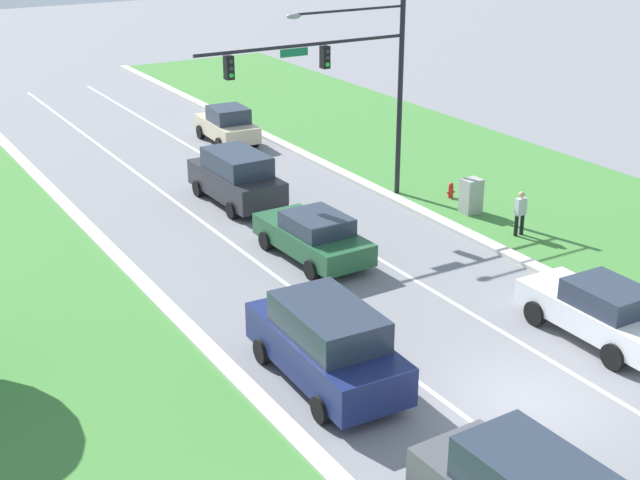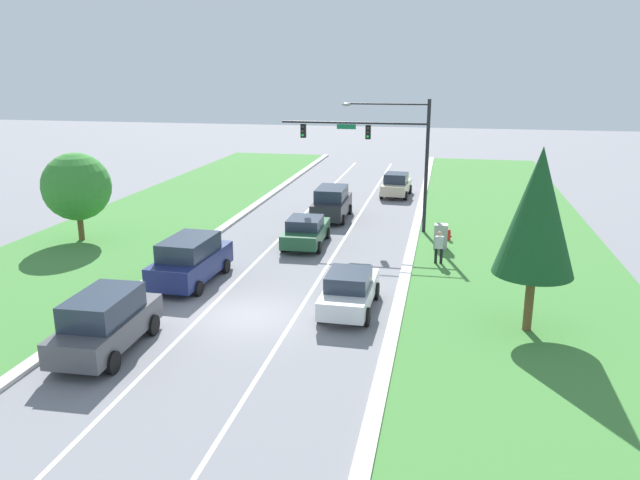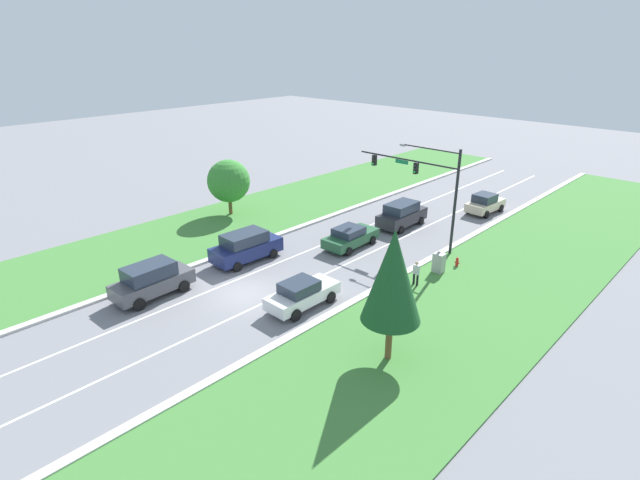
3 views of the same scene
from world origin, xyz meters
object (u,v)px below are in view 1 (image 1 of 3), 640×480
at_px(pedestrian, 520,212).
at_px(forest_sedan, 313,236).
at_px(charcoal_suv, 236,177).
at_px(white_sedan, 600,311).
at_px(traffic_signal_mast, 346,72).
at_px(champagne_sedan, 227,125).
at_px(utility_cabinet, 471,197).
at_px(navy_suv, 326,343).
at_px(fire_hydrant, 451,191).

bearing_deg(pedestrian, forest_sedan, -14.32).
distance_m(charcoal_suv, forest_sedan, 6.27).
relative_size(charcoal_suv, white_sedan, 1.05).
bearing_deg(traffic_signal_mast, champagne_sedan, 90.01).
relative_size(forest_sedan, utility_cabinet, 3.41).
xyz_separation_m(traffic_signal_mast, navy_suv, (-7.38, -10.79, -4.08)).
bearing_deg(charcoal_suv, fire_hydrant, -29.18).
relative_size(utility_cabinet, fire_hydrant, 1.99).
relative_size(white_sedan, forest_sedan, 0.97).
bearing_deg(traffic_signal_mast, charcoal_suv, 145.11).
xyz_separation_m(charcoal_suv, champagne_sedan, (3.41, 8.00, -0.17)).
height_order(navy_suv, pedestrian, navy_suv).
bearing_deg(navy_suv, white_sedan, -12.43).
relative_size(white_sedan, fire_hydrant, 6.61).
bearing_deg(champagne_sedan, charcoal_suv, -109.70).
bearing_deg(champagne_sedan, fire_hydrant, -68.41).
bearing_deg(forest_sedan, white_sedan, -68.68).
distance_m(pedestrian, fire_hydrant, 4.44).
relative_size(utility_cabinet, pedestrian, 0.82).
relative_size(champagne_sedan, utility_cabinet, 3.02).
relative_size(traffic_signal_mast, white_sedan, 1.84).
bearing_deg(navy_suv, forest_sedan, 63.72).
xyz_separation_m(charcoal_suv, fire_hydrant, (7.35, -3.97, -0.70)).
xyz_separation_m(forest_sedan, champagne_sedan, (3.67, 14.27, 0.07)).
height_order(white_sedan, pedestrian, pedestrian).
bearing_deg(charcoal_suv, white_sedan, -77.66).
distance_m(forest_sedan, fire_hydrant, 7.96).
distance_m(white_sedan, forest_sedan, 9.60).
bearing_deg(fire_hydrant, forest_sedan, -163.24).
height_order(charcoal_suv, navy_suv, navy_suv).
height_order(forest_sedan, champagne_sedan, champagne_sedan).
height_order(navy_suv, forest_sedan, navy_suv).
distance_m(white_sedan, champagne_sedan, 23.09).
xyz_separation_m(white_sedan, utility_cabinet, (3.40, 9.40, -0.15)).
xyz_separation_m(navy_suv, forest_sedan, (3.70, 6.91, -0.26)).
bearing_deg(pedestrian, white_sedan, 65.51).
distance_m(charcoal_suv, pedestrian, 10.81).
xyz_separation_m(traffic_signal_mast, forest_sedan, (-3.67, -3.88, -4.34)).
height_order(traffic_signal_mast, champagne_sedan, traffic_signal_mast).
xyz_separation_m(champagne_sedan, fire_hydrant, (3.94, -11.97, -0.53)).
height_order(white_sedan, champagne_sedan, champagne_sedan).
bearing_deg(utility_cabinet, traffic_signal_mast, 136.66).
distance_m(traffic_signal_mast, fire_hydrant, 6.41).
relative_size(navy_suv, pedestrian, 3.03).
distance_m(champagne_sedan, fire_hydrant, 12.62).
bearing_deg(navy_suv, utility_cabinet, 36.47).
bearing_deg(fire_hydrant, champagne_sedan, 108.19).
bearing_deg(navy_suv, charcoal_suv, 75.18).
bearing_deg(champagne_sedan, utility_cabinet, -72.26).
xyz_separation_m(charcoal_suv, pedestrian, (6.87, -8.34, -0.11)).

